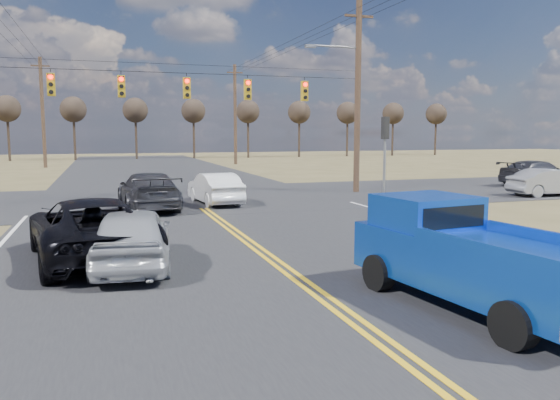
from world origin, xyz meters
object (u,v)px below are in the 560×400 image
object	(u,v)px
silver_suv	(132,237)
dgrey_car_queue	(148,191)
white_car_queue	(215,188)
cross_car_east_far	(537,173)
cross_car_east_near	(549,182)
black_suv	(90,229)
pickup_truck	(468,256)

from	to	relation	value
silver_suv	dgrey_car_queue	bearing A→B (deg)	-90.53
white_car_queue	cross_car_east_far	bearing A→B (deg)	-177.79
dgrey_car_queue	cross_car_east_near	distance (m)	19.75
black_suv	dgrey_car_queue	size ratio (longest dim) A/B	1.06
pickup_truck	black_suv	xyz separation A→B (m)	(-6.64, 6.02, -0.15)
white_car_queue	black_suv	bearing A→B (deg)	57.31
black_suv	cross_car_east_far	xyz separation A→B (m)	(25.53, 12.45, -0.03)
cross_car_east_far	white_car_queue	bearing A→B (deg)	87.58
white_car_queue	cross_car_east_near	distance (m)	16.86
pickup_truck	white_car_queue	xyz separation A→B (m)	(-1.54, 15.82, -0.24)
silver_suv	pickup_truck	bearing A→B (deg)	145.75
silver_suv	cross_car_east_far	world-z (taller)	cross_car_east_far
pickup_truck	dgrey_car_queue	bearing A→B (deg)	99.42
white_car_queue	pickup_truck	bearing A→B (deg)	90.38
cross_car_east_near	cross_car_east_far	world-z (taller)	cross_car_east_far
dgrey_car_queue	black_suv	bearing A→B (deg)	73.41
pickup_truck	dgrey_car_queue	size ratio (longest dim) A/B	1.00
pickup_truck	cross_car_east_near	distance (m)	20.45
white_car_queue	cross_car_east_far	distance (m)	20.60
silver_suv	cross_car_east_near	xyz separation A→B (m)	(20.88, 8.87, -0.05)
dgrey_car_queue	silver_suv	bearing A→B (deg)	80.19
white_car_queue	dgrey_car_queue	xyz separation A→B (m)	(-2.98, -0.89, 0.07)
cross_car_east_far	silver_suv	bearing A→B (deg)	109.21
silver_suv	cross_car_east_far	distance (m)	28.12
silver_suv	dgrey_car_queue	world-z (taller)	dgrey_car_queue
pickup_truck	white_car_queue	size ratio (longest dim) A/B	1.25
cross_car_east_near	black_suv	bearing A→B (deg)	111.61
black_suv	white_car_queue	bearing A→B (deg)	-126.59
black_suv	silver_suv	bearing A→B (deg)	119.50
pickup_truck	silver_suv	distance (m)	7.47
silver_suv	cross_car_east_near	size ratio (longest dim) A/B	1.04
pickup_truck	cross_car_east_near	xyz separation A→B (m)	(15.19, 13.70, -0.25)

